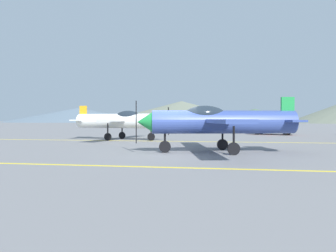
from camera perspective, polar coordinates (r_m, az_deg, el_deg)
ground_plane at (r=15.01m, az=0.31°, el=-5.12°), size 400.00×400.00×0.00m
apron_line_near at (r=10.75m, az=-3.19°, el=-7.66°), size 80.00×0.16×0.01m
apron_line_far at (r=22.84m, az=3.28°, el=-2.90°), size 80.00×0.16×0.01m
airplane_near at (r=15.49m, az=9.24°, el=0.91°), size 8.19×9.34×2.80m
airplane_mid at (r=24.86m, az=-8.81°, el=1.06°), size 8.18×9.35×2.80m
car_sedan at (r=34.60m, az=19.13°, el=-0.15°), size 4.66×3.18×1.62m
hill_left at (r=183.80m, az=-16.46°, el=2.02°), size 80.35×80.35×8.24m
hill_centerleft at (r=160.50m, az=2.54°, el=2.70°), size 84.29×84.29×11.11m
hill_centerright at (r=170.15m, az=15.95°, el=1.92°), size 53.95×53.95×7.26m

